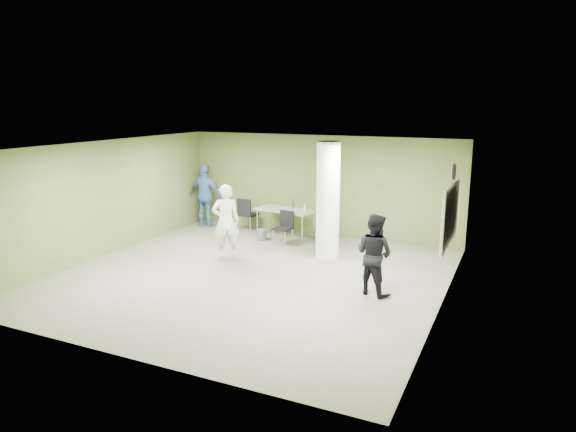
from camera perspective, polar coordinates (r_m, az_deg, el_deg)
The scene contains 17 objects.
floor at distance 11.26m, azimuth -4.05°, elevation -6.62°, with size 8.00×8.00×0.00m, color #595B48.
ceiling at distance 10.68m, azimuth -4.28°, elevation 7.72°, with size 8.00×8.00×0.00m, color white.
wall_back at distance 14.46m, azimuth 3.50°, elevation 3.42°, with size 8.00×0.02×2.80m, color #4A5F2D.
wall_left at distance 13.25m, azimuth -19.52°, elevation 1.87°, with size 0.02×8.00×2.80m, color #4A5F2D.
wall_right_cream at distance 9.66m, azimuth 17.14°, elevation -1.76°, with size 0.02×8.00×2.80m, color beige.
column at distance 12.26m, azimuth 4.46°, elevation 1.75°, with size 0.56×0.56×2.80m, color silver.
whiteboard at distance 10.81m, azimuth 17.64°, elevation 0.25°, with size 0.05×2.30×1.30m.
wall_clock at distance 10.67m, azimuth 17.95°, elevation 4.71°, with size 0.06×0.32×0.32m.
folding_table at distance 14.18m, azimuth -0.27°, elevation 0.56°, with size 1.77×1.01×1.04m.
wastebasket at distance 14.03m, azimuth -2.92°, elevation -2.09°, with size 0.25×0.25×0.29m, color #4C4C4C.
chair_back_left at distance 15.12m, azimuth -4.57°, elevation 0.36°, with size 0.49×0.49×0.87m.
chair_back_right at distance 14.96m, azimuth -4.64°, elevation 0.47°, with size 0.51×0.51×0.97m.
chair_table_left at distance 13.58m, azimuth -0.40°, elevation -0.99°, with size 0.49×0.49×0.88m.
chair_table_right at distance 13.32m, azimuth 4.50°, elevation -1.28°, with size 0.45×0.45×0.89m.
woman_white at distance 12.37m, azimuth -6.92°, elevation -0.60°, with size 0.65×0.43×1.79m, color silver.
man_black at distance 10.12m, azimuth 9.55°, elevation -4.21°, with size 0.78×0.61×1.61m, color black.
man_blue at distance 15.55m, azimuth -9.13°, elevation 2.27°, with size 1.12×0.47×1.91m, color #3B6193.
Camera 1 is at (5.15, -9.31, 3.70)m, focal length 32.00 mm.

